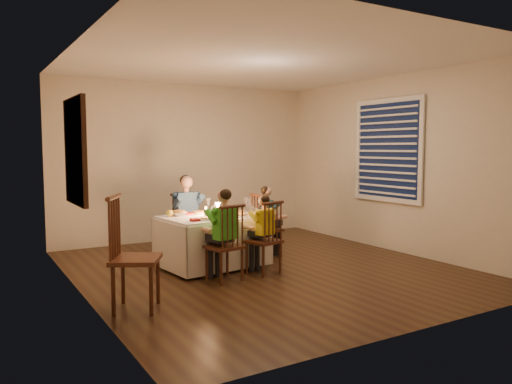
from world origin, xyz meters
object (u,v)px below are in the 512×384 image
chair_near_left (224,281)px  chair_end (267,257)px  chair_adult (188,257)px  serving_bowl (179,214)px  dining_table (212,231)px  adult (188,257)px  chair_near_right (263,273)px  child_yellow (263,273)px  child_green (224,281)px  child_teal (267,257)px  chair_extra (137,309)px

chair_near_left → chair_end: bearing=-153.0°
chair_adult → serving_bowl: 0.86m
dining_table → adult: dining_table is taller
chair_near_right → chair_near_left: bearing=-8.4°
child_yellow → dining_table: bearing=-74.0°
chair_adult → chair_near_left: (-0.12, -1.37, 0.00)m
chair_end → child_green: 1.35m
chair_end → adult: (-0.97, 0.56, 0.00)m
chair_near_right → child_green: 0.57m
chair_adult → child_green: (-0.12, -1.37, 0.00)m
dining_table → child_green: (-0.19, -0.70, -0.47)m
child_yellow → child_teal: 0.90m
chair_adult → child_teal: bearing=-32.1°
child_teal → serving_bowl: 1.44m
adult → child_teal: (0.97, -0.56, 0.00)m
chair_end → chair_extra: chair_extra is taller
chair_adult → chair_end: 1.12m
chair_end → child_teal: bearing=90.4°
child_green → serving_bowl: 1.18m
chair_end → child_teal: size_ratio=0.90×
chair_near_right → child_teal: (0.51, 0.74, 0.00)m
child_green → chair_near_right: bearing=176.7°
chair_near_right → chair_end: (0.51, 0.74, 0.00)m
chair_near_left → child_green: (0.00, 0.00, 0.00)m
adult → child_teal: adult is taller
child_yellow → child_teal: bearing=-139.4°
chair_end → chair_extra: 2.62m
adult → serving_bowl: 0.86m
chair_adult → chair_near_left: same height
chair_extra → child_green: (1.19, 0.49, 0.00)m
chair_adult → chair_near_left: bearing=-96.8°
chair_extra → chair_near_right: bearing=-43.1°
dining_table → child_yellow: bearing=-65.5°
chair_near_left → chair_extra: 1.29m
adult → child_teal: bearing=-32.1°
child_teal → chair_near_left: bearing=127.0°
child_teal → serving_bowl: (-1.26, 0.14, 0.69)m
child_yellow → serving_bowl: bearing=-64.4°
chair_adult → child_green: child_green is taller
child_green → child_teal: (1.08, 0.80, 0.00)m
child_teal → chair_near_right: bearing=145.7°
adult → serving_bowl: serving_bowl is taller
dining_table → serving_bowl: (-0.36, 0.24, 0.22)m
chair_extra → child_teal: size_ratio=1.10×
chair_adult → chair_near_right: (0.45, -1.30, 0.00)m
chair_near_left → child_teal: child_teal is taller
child_yellow → chair_adult: bearing=-85.5°
chair_near_right → chair_extra: 1.84m
chair_near_left → chair_end: 1.35m
child_green → serving_bowl: size_ratio=5.20×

